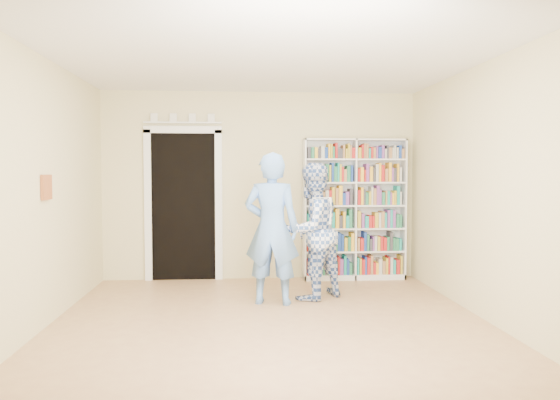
# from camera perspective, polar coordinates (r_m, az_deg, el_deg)

# --- Properties ---
(floor) EXTENTS (5.00, 5.00, 0.00)m
(floor) POSITION_cam_1_polar(r_m,az_deg,el_deg) (5.62, -0.93, -13.07)
(floor) COLOR #A57450
(floor) RESTS_ON ground
(ceiling) EXTENTS (5.00, 5.00, 0.00)m
(ceiling) POSITION_cam_1_polar(r_m,az_deg,el_deg) (5.52, -0.96, 14.94)
(ceiling) COLOR white
(ceiling) RESTS_ON wall_back
(wall_back) EXTENTS (4.50, 0.00, 4.50)m
(wall_back) POSITION_cam_1_polar(r_m,az_deg,el_deg) (7.90, -2.08, 1.50)
(wall_back) COLOR beige
(wall_back) RESTS_ON floor
(wall_left) EXTENTS (0.00, 5.00, 5.00)m
(wall_left) POSITION_cam_1_polar(r_m,az_deg,el_deg) (5.73, -24.04, 0.67)
(wall_left) COLOR beige
(wall_left) RESTS_ON floor
(wall_right) EXTENTS (0.00, 5.00, 5.00)m
(wall_right) POSITION_cam_1_polar(r_m,az_deg,el_deg) (5.99, 21.09, 0.82)
(wall_right) COLOR beige
(wall_right) RESTS_ON floor
(bookshelf) EXTENTS (1.47, 0.28, 2.02)m
(bookshelf) POSITION_cam_1_polar(r_m,az_deg,el_deg) (7.94, 7.76, -0.89)
(bookshelf) COLOR white
(bookshelf) RESTS_ON floor
(doorway) EXTENTS (1.10, 0.08, 2.43)m
(doorway) POSITION_cam_1_polar(r_m,az_deg,el_deg) (7.92, -10.05, 0.22)
(doorway) COLOR black
(doorway) RESTS_ON floor
(wall_art) EXTENTS (0.03, 0.25, 0.25)m
(wall_art) POSITION_cam_1_polar(r_m,az_deg,el_deg) (5.91, -23.22, 1.23)
(wall_art) COLOR maroon
(wall_art) RESTS_ON wall_left
(man_blue) EXTENTS (0.73, 0.56, 1.78)m
(man_blue) POSITION_cam_1_polar(r_m,az_deg,el_deg) (6.39, -0.87, -3.00)
(man_blue) COLOR #679AE5
(man_blue) RESTS_ON floor
(man_plaid) EXTENTS (1.02, 0.99, 1.66)m
(man_plaid) POSITION_cam_1_polar(r_m,az_deg,el_deg) (6.67, 3.36, -3.26)
(man_plaid) COLOR #325399
(man_plaid) RESTS_ON floor
(paper_sheet) EXTENTS (0.23, 0.03, 0.32)m
(paper_sheet) POSITION_cam_1_polar(r_m,az_deg,el_deg) (6.49, 4.40, -1.14)
(paper_sheet) COLOR white
(paper_sheet) RESTS_ON man_plaid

